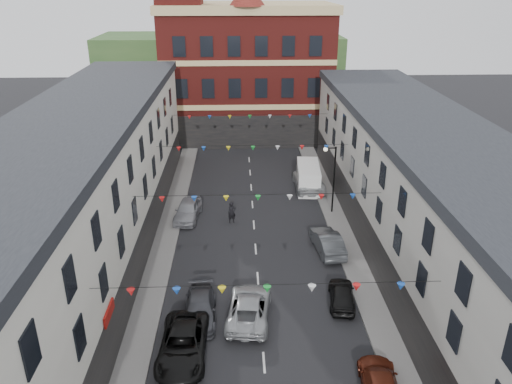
{
  "coord_description": "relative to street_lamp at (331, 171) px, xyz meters",
  "views": [
    {
      "loc": [
        -1.18,
        -24.6,
        18.67
      ],
      "look_at": [
        0.05,
        8.58,
        4.41
      ],
      "focal_mm": 35.0,
      "sensor_mm": 36.0,
      "label": 1
    }
  ],
  "objects": [
    {
      "name": "distant_hill",
      "position": [
        -10.55,
        48.0,
        1.1
      ],
      "size": [
        40.0,
        14.0,
        10.0
      ],
      "primitive_type": "cube",
      "color": "#2D5125",
      "rests_on": "ground"
    },
    {
      "name": "terrace_left",
      "position": [
        -18.33,
        -13.0,
        1.44
      ],
      "size": [
        8.4,
        56.0,
        10.7
      ],
      "color": "silver",
      "rests_on": "ground"
    },
    {
      "name": "car_right_e",
      "position": [
        -1.27,
        -6.47,
        -3.13
      ],
      "size": [
        2.17,
        4.88,
        1.56
      ],
      "primitive_type": "imported",
      "rotation": [
        0.0,
        0.0,
        3.26
      ],
      "color": "#424548",
      "rests_on": "ground"
    },
    {
      "name": "car_right_d",
      "position": [
        -1.45,
        -12.97,
        -3.25
      ],
      "size": [
        2.04,
        4.0,
        1.3
      ],
      "primitive_type": "imported",
      "rotation": [
        0.0,
        0.0,
        3.01
      ],
      "color": "black",
      "rests_on": "ground"
    },
    {
      "name": "car_left_e",
      "position": [
        -12.05,
        -0.59,
        -3.11
      ],
      "size": [
        2.39,
        4.86,
        1.59
      ],
      "primitive_type": "imported",
      "rotation": [
        0.0,
        0.0,
        -0.11
      ],
      "color": "gray",
      "rests_on": "ground"
    },
    {
      "name": "car_left_c",
      "position": [
        -10.83,
        -17.31,
        -3.15
      ],
      "size": [
        2.64,
        5.48,
        1.51
      ],
      "primitive_type": "imported",
      "rotation": [
        0.0,
        0.0,
        -0.03
      ],
      "color": "black",
      "rests_on": "ground"
    },
    {
      "name": "terrace_right",
      "position": [
        5.23,
        -13.0,
        0.95
      ],
      "size": [
        8.4,
        56.0,
        9.7
      ],
      "color": "#BBB9AF",
      "rests_on": "ground"
    },
    {
      "name": "pavement_right",
      "position": [
        0.35,
        -12.0,
        -3.83
      ],
      "size": [
        1.8,
        64.0,
        0.15
      ],
      "primitive_type": "cube",
      "color": "#605E5B",
      "rests_on": "ground"
    },
    {
      "name": "street_lamp",
      "position": [
        0.0,
        0.0,
        0.0
      ],
      "size": [
        1.1,
        0.36,
        6.0
      ],
      "color": "black",
      "rests_on": "ground"
    },
    {
      "name": "moving_car",
      "position": [
        -7.24,
        -14.15,
        -3.17
      ],
      "size": [
        3.03,
        5.54,
        1.47
      ],
      "primitive_type": "imported",
      "rotation": [
        0.0,
        0.0,
        3.03
      ],
      "color": "#9DA0A4",
      "rests_on": "ground"
    },
    {
      "name": "pavement_left",
      "position": [
        -13.45,
        -12.0,
        -3.83
      ],
      "size": [
        1.8,
        64.0,
        0.15
      ],
      "primitive_type": "cube",
      "color": "#605E5B",
      "rests_on": "ground"
    },
    {
      "name": "white_van",
      "position": [
        -1.08,
        5.6,
        -2.74
      ],
      "size": [
        2.42,
        5.39,
        2.32
      ],
      "primitive_type": "cube",
      "rotation": [
        0.0,
        0.0,
        -0.08
      ],
      "color": "white",
      "rests_on": "ground"
    },
    {
      "name": "car_right_c",
      "position": [
        -1.05,
        -20.38,
        -3.26
      ],
      "size": [
        2.21,
        4.56,
        1.28
      ],
      "primitive_type": "imported",
      "rotation": [
        0.0,
        0.0,
        3.04
      ],
      "color": "#612213",
      "rests_on": "ground"
    },
    {
      "name": "clock_tower",
      "position": [
        -14.05,
        21.0,
        11.03
      ],
      "size": [
        5.6,
        5.6,
        30.0
      ],
      "color": "maroon",
      "rests_on": "ground"
    },
    {
      "name": "civic_building",
      "position": [
        -6.55,
        23.95,
        4.23
      ],
      "size": [
        20.6,
        13.3,
        18.5
      ],
      "color": "maroon",
      "rests_on": "ground"
    },
    {
      "name": "pedestrian",
      "position": [
        -8.36,
        -1.54,
        -2.98
      ],
      "size": [
        0.78,
        0.64,
        1.85
      ],
      "primitive_type": "imported",
      "rotation": [
        0.0,
        0.0,
        0.34
      ],
      "color": "black",
      "rests_on": "ground"
    },
    {
      "name": "ground",
      "position": [
        -6.55,
        -14.0,
        -3.9
      ],
      "size": [
        160.0,
        160.0,
        0.0
      ],
      "primitive_type": "plane",
      "color": "black",
      "rests_on": "ground"
    },
    {
      "name": "car_left_d",
      "position": [
        -10.15,
        -14.12,
        -3.24
      ],
      "size": [
        2.04,
        4.65,
        1.33
      ],
      "primitive_type": "imported",
      "rotation": [
        0.0,
        0.0,
        0.04
      ],
      "color": "#36373D",
      "rests_on": "ground"
    },
    {
      "name": "car_right_f",
      "position": [
        -1.05,
        5.57,
        -3.1
      ],
      "size": [
        2.69,
        5.81,
        1.61
      ],
      "primitive_type": "imported",
      "rotation": [
        0.0,
        0.0,
        3.14
      ],
      "color": "#ACAFB1",
      "rests_on": "ground"
    }
  ]
}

